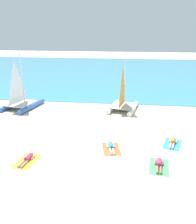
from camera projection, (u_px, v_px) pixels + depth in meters
The scene contains 12 objects.
ground_plane at pixel (104, 108), 24.88m from camera, with size 120.00×120.00×0.00m, color beige.
ocean_water at pixel (116, 72), 44.90m from camera, with size 120.00×40.00×0.05m, color teal.
sailboat_white at pixel (123, 103), 23.94m from camera, with size 3.12×4.21×4.98m.
sailboat_blue at pixel (21, 100), 24.54m from camera, with size 3.46×4.63×5.45m.
towel_leftmost at pixel (27, 161), 14.93m from camera, with size 1.10×1.90×0.01m, color yellow.
sunbather_leftmost at pixel (27, 159), 14.95m from camera, with size 0.59×1.57×0.30m.
towel_center_left at pixel (111, 149), 16.41m from camera, with size 1.10×1.90×0.01m, color #EA5933.
sunbather_center_left at pixel (111, 147), 16.43m from camera, with size 0.69×1.56×0.30m.
towel_center_right at pixel (159, 167), 14.33m from camera, with size 1.10×1.90×0.01m, color #4CB266.
sunbather_center_right at pixel (159, 164), 14.35m from camera, with size 0.58×1.57×0.30m.
towel_rightmost at pixel (172, 144), 17.10m from camera, with size 1.10×1.90×0.01m, color #338CD8.
sunbather_rightmost at pixel (173, 142), 17.11m from camera, with size 0.81×1.55×0.30m.
Camera 1 is at (2.34, -13.57, 7.65)m, focal length 39.74 mm.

